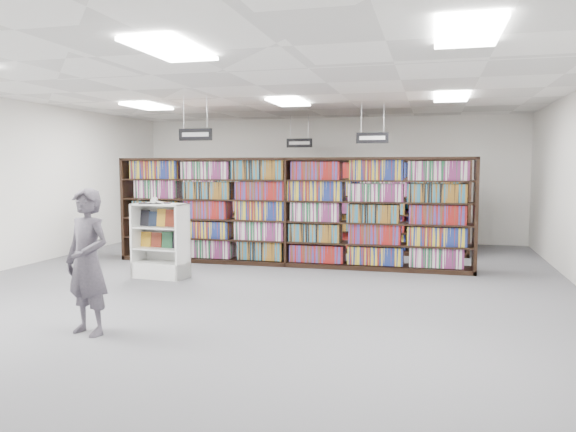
% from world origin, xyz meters
% --- Properties ---
extents(floor, '(12.00, 12.00, 0.00)m').
position_xyz_m(floor, '(0.00, 0.00, 0.00)').
color(floor, '#56565B').
rests_on(floor, ground).
extents(ceiling, '(10.00, 12.00, 0.10)m').
position_xyz_m(ceiling, '(0.00, 0.00, 3.20)').
color(ceiling, white).
rests_on(ceiling, wall_back).
extents(wall_back, '(10.00, 0.10, 3.20)m').
position_xyz_m(wall_back, '(0.00, 6.00, 1.60)').
color(wall_back, white).
rests_on(wall_back, ground).
extents(bookshelf_row_near, '(7.00, 0.60, 2.10)m').
position_xyz_m(bookshelf_row_near, '(0.00, 2.00, 1.05)').
color(bookshelf_row_near, black).
rests_on(bookshelf_row_near, floor).
extents(bookshelf_row_mid, '(7.00, 0.60, 2.10)m').
position_xyz_m(bookshelf_row_mid, '(0.00, 4.00, 1.05)').
color(bookshelf_row_mid, black).
rests_on(bookshelf_row_mid, floor).
extents(bookshelf_row_far, '(7.00, 0.60, 2.10)m').
position_xyz_m(bookshelf_row_far, '(0.00, 5.70, 1.05)').
color(bookshelf_row_far, black).
rests_on(bookshelf_row_far, floor).
extents(aisle_sign_left, '(0.65, 0.02, 0.80)m').
position_xyz_m(aisle_sign_left, '(-1.50, 1.00, 2.53)').
color(aisle_sign_left, '#B2B2B7').
rests_on(aisle_sign_left, ceiling).
extents(aisle_sign_right, '(0.65, 0.02, 0.80)m').
position_xyz_m(aisle_sign_right, '(1.50, 3.00, 2.53)').
color(aisle_sign_right, '#B2B2B7').
rests_on(aisle_sign_right, ceiling).
extents(aisle_sign_center, '(0.65, 0.02, 0.80)m').
position_xyz_m(aisle_sign_center, '(-0.50, 5.00, 2.53)').
color(aisle_sign_center, '#B2B2B7').
rests_on(aisle_sign_center, ceiling).
extents(troffer_front_center, '(0.60, 1.20, 0.04)m').
position_xyz_m(troffer_front_center, '(0.00, -3.00, 3.16)').
color(troffer_front_center, white).
rests_on(troffer_front_center, ceiling).
extents(troffer_front_right, '(0.60, 1.20, 0.04)m').
position_xyz_m(troffer_front_right, '(3.00, -3.00, 3.16)').
color(troffer_front_right, white).
rests_on(troffer_front_right, ceiling).
extents(troffer_back_left, '(0.60, 1.20, 0.04)m').
position_xyz_m(troffer_back_left, '(-3.00, 2.00, 3.16)').
color(troffer_back_left, white).
rests_on(troffer_back_left, ceiling).
extents(troffer_back_center, '(0.60, 1.20, 0.04)m').
position_xyz_m(troffer_back_center, '(0.00, 2.00, 3.16)').
color(troffer_back_center, white).
rests_on(troffer_back_center, ceiling).
extents(troffer_back_right, '(0.60, 1.20, 0.04)m').
position_xyz_m(troffer_back_right, '(3.00, 2.00, 3.16)').
color(troffer_back_right, white).
rests_on(troffer_back_right, ceiling).
extents(endcap_display, '(0.96, 0.54, 1.29)m').
position_xyz_m(endcap_display, '(-1.83, 0.24, 0.45)').
color(endcap_display, silver).
rests_on(endcap_display, floor).
extents(open_book, '(0.60, 0.48, 0.12)m').
position_xyz_m(open_book, '(-1.93, 0.21, 1.33)').
color(open_book, black).
rests_on(open_book, endcap_display).
extents(shopper, '(0.70, 0.55, 1.68)m').
position_xyz_m(shopper, '(-1.09, -3.01, 0.84)').
color(shopper, '#534D58').
rests_on(shopper, floor).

